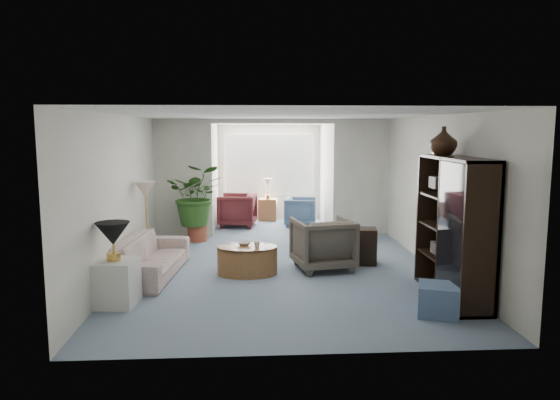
{
  "coord_description": "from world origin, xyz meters",
  "views": [
    {
      "loc": [
        -0.52,
        -7.96,
        2.27
      ],
      "look_at": [
        0.0,
        0.6,
        1.1
      ],
      "focal_mm": 33.13,
      "sensor_mm": 36.0,
      "label": 1
    }
  ],
  "objects": [
    {
      "name": "sofa",
      "position": [
        -2.07,
        0.01,
        0.3
      ],
      "size": [
        1.01,
        2.15,
        0.61
      ],
      "primitive_type": "imported",
      "rotation": [
        0.0,
        0.0,
        1.48
      ],
      "color": "beige",
      "rests_on": "ground"
    },
    {
      "name": "cabinet_urn",
      "position": [
        2.23,
        -0.79,
        2.12
      ],
      "size": [
        0.38,
        0.38,
        0.4
      ],
      "primitive_type": "imported",
      "color": "black",
      "rests_on": "entertainment_cabinet"
    },
    {
      "name": "coffee_cup",
      "position": [
        -0.4,
        -0.11,
        0.5
      ],
      "size": [
        0.12,
        0.12,
        0.09
      ],
      "primitive_type": "imported",
      "rotation": [
        0.0,
        0.0,
        0.24
      ],
      "color": "silver",
      "rests_on": "coffee_table"
    },
    {
      "name": "framed_picture",
      "position": [
        2.46,
        -0.1,
        1.7
      ],
      "size": [
        0.04,
        0.5,
        0.4
      ],
      "primitive_type": "cube",
      "color": "#BEB298"
    },
    {
      "name": "shelf_clutter",
      "position": [
        2.18,
        -1.2,
        1.09
      ],
      "size": [
        0.3,
        0.85,
        1.06
      ],
      "color": "#454340",
      "rests_on": "entertainment_cabinet"
    },
    {
      "name": "entertainment_cabinet",
      "position": [
        2.23,
        -1.29,
        0.96
      ],
      "size": [
        0.46,
        1.72,
        1.92
      ],
      "primitive_type": "cube",
      "color": "black",
      "rests_on": "ground"
    },
    {
      "name": "coffee_table",
      "position": [
        -0.55,
        -0.01,
        0.23
      ],
      "size": [
        1.15,
        1.15,
        0.45
      ],
      "primitive_type": "cylinder",
      "rotation": [
        0.0,
        0.0,
        0.24
      ],
      "color": "olive",
      "rests_on": "ground"
    },
    {
      "name": "side_table_dark",
      "position": [
        1.38,
        0.54,
        0.3
      ],
      "size": [
        0.57,
        0.48,
        0.61
      ],
      "primitive_type": "cube",
      "rotation": [
        0.0,
        0.0,
        -0.16
      ],
      "color": "black",
      "rests_on": "ground"
    },
    {
      "name": "back_pier_left",
      "position": [
        -1.9,
        3.0,
        1.25
      ],
      "size": [
        1.2,
        0.12,
        2.5
      ],
      "primitive_type": "cube",
      "color": "white",
      "rests_on": "ground"
    },
    {
      "name": "window_pane",
      "position": [
        0.0,
        5.18,
        1.4
      ],
      "size": [
        2.2,
        0.02,
        1.5
      ],
      "primitive_type": "cube",
      "color": "white"
    },
    {
      "name": "house_plant",
      "position": [
        -1.59,
        2.55,
        0.95
      ],
      "size": [
        1.13,
        0.98,
        1.26
      ],
      "primitive_type": "imported",
      "color": "#2B561D",
      "rests_on": "plant_pot"
    },
    {
      "name": "window_blinds",
      "position": [
        0.0,
        5.15,
        1.4
      ],
      "size": [
        2.2,
        0.02,
        1.5
      ],
      "primitive_type": "cube",
      "color": "white"
    },
    {
      "name": "coffee_bowl",
      "position": [
        -0.6,
        0.09,
        0.48
      ],
      "size": [
        0.26,
        0.26,
        0.05
      ],
      "primitive_type": "imported",
      "rotation": [
        0.0,
        0.0,
        0.24
      ],
      "color": "silver",
      "rests_on": "coffee_table"
    },
    {
      "name": "sunroom_chair_blue",
      "position": [
        0.7,
        4.11,
        0.34
      ],
      "size": [
        0.84,
        0.82,
        0.67
      ],
      "primitive_type": "imported",
      "rotation": [
        0.0,
        0.0,
        1.42
      ],
      "color": "slate",
      "rests_on": "ground"
    },
    {
      "name": "table_lamp",
      "position": [
        -2.27,
        -1.34,
        0.95
      ],
      "size": [
        0.44,
        0.44,
        0.3
      ],
      "primitive_type": "cone",
      "color": "black",
      "rests_on": "end_table"
    },
    {
      "name": "ottoman",
      "position": [
        1.8,
        -1.96,
        0.19
      ],
      "size": [
        0.61,
        0.61,
        0.38
      ],
      "primitive_type": "cube",
      "rotation": [
        0.0,
        0.0,
        -0.33
      ],
      "color": "slate",
      "rests_on": "ground"
    },
    {
      "name": "wingback_chair",
      "position": [
        0.68,
        0.24,
        0.42
      ],
      "size": [
        1.06,
        1.08,
        0.85
      ],
      "primitive_type": "imported",
      "rotation": [
        0.0,
        0.0,
        3.33
      ],
      "color": "#595246",
      "rests_on": "ground"
    },
    {
      "name": "back_pier_right",
      "position": [
        1.9,
        3.0,
        1.25
      ],
      "size": [
        1.2,
        0.12,
        2.5
      ],
      "primitive_type": "cube",
      "color": "white",
      "rests_on": "ground"
    },
    {
      "name": "floor_lamp",
      "position": [
        -2.3,
        0.98,
        1.25
      ],
      "size": [
        0.36,
        0.36,
        0.28
      ],
      "primitive_type": "cone",
      "color": "beige",
      "rests_on": "ground"
    },
    {
      "name": "end_table",
      "position": [
        -2.27,
        -1.34,
        0.3
      ],
      "size": [
        0.59,
        0.59,
        0.6
      ],
      "primitive_type": "cube",
      "rotation": [
        0.0,
        0.0,
        -0.1
      ],
      "color": "silver",
      "rests_on": "ground"
    },
    {
      "name": "sunroom_table",
      "position": [
        -0.05,
        4.86,
        0.28
      ],
      "size": [
        0.5,
        0.41,
        0.55
      ],
      "primitive_type": "cube",
      "rotation": [
        0.0,
        0.0,
        -0.15
      ],
      "color": "olive",
      "rests_on": "ground"
    },
    {
      "name": "back_header",
      "position": [
        0.0,
        3.0,
        2.45
      ],
      "size": [
        2.6,
        0.12,
        0.1
      ],
      "primitive_type": "cube",
      "color": "white",
      "rests_on": "back_pier_left"
    },
    {
      "name": "sunroom_chair_maroon",
      "position": [
        -0.8,
        4.11,
        0.39
      ],
      "size": [
        0.96,
        0.94,
        0.78
      ],
      "primitive_type": "imported",
      "rotation": [
        0.0,
        0.0,
        -1.72
      ],
      "color": "#561D24",
      "rests_on": "ground"
    },
    {
      "name": "floor",
      "position": [
        0.0,
        0.0,
        0.0
      ],
      "size": [
        6.0,
        6.0,
        0.0
      ],
      "primitive_type": "plane",
      "color": "gray",
      "rests_on": "ground"
    },
    {
      "name": "plant_pot",
      "position": [
        -1.59,
        2.55,
        0.16
      ],
      "size": [
        0.4,
        0.4,
        0.32
      ],
      "primitive_type": "cylinder",
      "color": "brown",
      "rests_on": "ground"
    },
    {
      "name": "sunroom_floor",
      "position": [
        0.0,
        4.1,
        0.0
      ],
      "size": [
        2.6,
        2.6,
        0.0
      ],
      "primitive_type": "plane",
      "color": "gray",
      "rests_on": "ground"
    }
  ]
}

